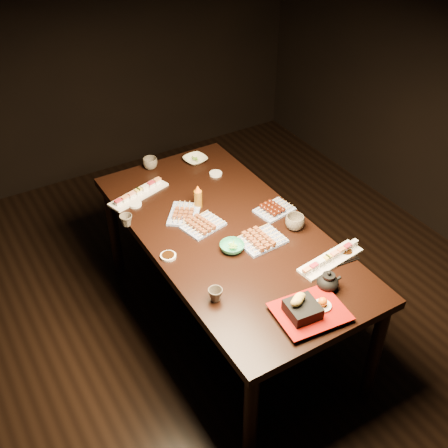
% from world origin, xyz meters
% --- Properties ---
extents(ground, '(5.00, 5.00, 0.00)m').
position_xyz_m(ground, '(0.00, 0.00, 0.00)').
color(ground, black).
rests_on(ground, ground).
extents(dining_table, '(1.18, 1.92, 0.75)m').
position_xyz_m(dining_table, '(0.13, 0.33, 0.38)').
color(dining_table, black).
rests_on(dining_table, ground).
extents(sushi_platter_near, '(0.40, 0.16, 0.05)m').
position_xyz_m(sushi_platter_near, '(0.45, -0.15, 0.77)').
color(sushi_platter_near, white).
rests_on(sushi_platter_near, dining_table).
extents(sushi_platter_far, '(0.41, 0.22, 0.05)m').
position_xyz_m(sushi_platter_far, '(-0.15, 0.91, 0.77)').
color(sushi_platter_far, white).
rests_on(sushi_platter_far, dining_table).
extents(yakitori_plate_center, '(0.25, 0.20, 0.06)m').
position_xyz_m(yakitori_plate_center, '(0.03, 0.44, 0.78)').
color(yakitori_plate_center, '#828EB6').
rests_on(yakitori_plate_center, dining_table).
extents(yakitori_plate_right, '(0.25, 0.19, 0.06)m').
position_xyz_m(yakitori_plate_right, '(0.23, 0.16, 0.78)').
color(yakitori_plate_right, '#828EB6').
rests_on(yakitori_plate_right, dining_table).
extents(yakitori_plate_left, '(0.27, 0.28, 0.06)m').
position_xyz_m(yakitori_plate_left, '(-0.01, 0.59, 0.78)').
color(yakitori_plate_left, '#828EB6').
rests_on(yakitori_plate_left, dining_table).
extents(tsukune_plate, '(0.23, 0.18, 0.05)m').
position_xyz_m(tsukune_plate, '(0.46, 0.36, 0.78)').
color(tsukune_plate, '#828EB6').
rests_on(tsukune_plate, dining_table).
extents(edamame_bowl_green, '(0.13, 0.13, 0.04)m').
position_xyz_m(edamame_bowl_green, '(0.06, 0.18, 0.77)').
color(edamame_bowl_green, '#319869').
rests_on(edamame_bowl_green, dining_table).
extents(edamame_bowl_cream, '(0.16, 0.16, 0.04)m').
position_xyz_m(edamame_bowl_cream, '(0.33, 1.08, 0.77)').
color(edamame_bowl_cream, beige).
rests_on(edamame_bowl_cream, dining_table).
extents(tempura_tray, '(0.35, 0.29, 0.12)m').
position_xyz_m(tempura_tray, '(0.12, -0.40, 0.81)').
color(tempura_tray, black).
rests_on(tempura_tray, dining_table).
extents(teacup_near_left, '(0.08, 0.08, 0.07)m').
position_xyz_m(teacup_near_left, '(-0.20, -0.09, 0.78)').
color(teacup_near_left, '#534A3F').
rests_on(teacup_near_left, dining_table).
extents(teacup_mid_right, '(0.14, 0.14, 0.08)m').
position_xyz_m(teacup_mid_right, '(0.46, 0.16, 0.79)').
color(teacup_mid_right, '#534A3F').
rests_on(teacup_mid_right, dining_table).
extents(teacup_far_left, '(0.10, 0.10, 0.07)m').
position_xyz_m(teacup_far_left, '(-0.33, 0.68, 0.78)').
color(teacup_far_left, '#534A3F').
rests_on(teacup_far_left, dining_table).
extents(teacup_far_right, '(0.12, 0.12, 0.07)m').
position_xyz_m(teacup_far_right, '(0.04, 1.16, 0.79)').
color(teacup_far_right, '#534A3F').
rests_on(teacup_far_right, dining_table).
extents(teapot, '(0.15, 0.15, 0.11)m').
position_xyz_m(teapot, '(0.30, -0.31, 0.80)').
color(teapot, black).
rests_on(teapot, dining_table).
extents(condiment_bottle, '(0.07, 0.07, 0.15)m').
position_xyz_m(condiment_bottle, '(0.10, 0.62, 0.82)').
color(condiment_bottle, brown).
rests_on(condiment_bottle, dining_table).
extents(sauce_dish_west, '(0.09, 0.09, 0.01)m').
position_xyz_m(sauce_dish_west, '(-0.26, 0.31, 0.76)').
color(sauce_dish_west, white).
rests_on(sauce_dish_west, dining_table).
extents(sauce_dish_east, '(0.09, 0.09, 0.01)m').
position_xyz_m(sauce_dish_east, '(0.36, 0.88, 0.76)').
color(sauce_dish_east, white).
rests_on(sauce_dish_east, dining_table).
extents(sauce_dish_se, '(0.08, 0.08, 0.01)m').
position_xyz_m(sauce_dish_se, '(0.56, -0.15, 0.76)').
color(sauce_dish_se, white).
rests_on(sauce_dish_se, dining_table).
extents(sauce_dish_nw, '(0.11, 0.11, 0.01)m').
position_xyz_m(sauce_dish_nw, '(-0.22, 0.83, 0.76)').
color(sauce_dish_nw, white).
rests_on(sauce_dish_nw, dining_table).
extents(chopsticks_near, '(0.19, 0.10, 0.01)m').
position_xyz_m(chopsticks_near, '(0.13, -0.36, 0.75)').
color(chopsticks_near, black).
rests_on(chopsticks_near, dining_table).
extents(chopsticks_se, '(0.22, 0.04, 0.01)m').
position_xyz_m(chopsticks_se, '(0.48, -0.20, 0.75)').
color(chopsticks_se, black).
rests_on(chopsticks_se, dining_table).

